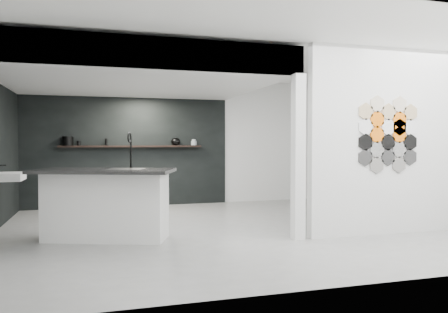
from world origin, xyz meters
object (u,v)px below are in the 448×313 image
Objects in this scene: kettle at (176,142)px; glass_vase at (194,142)px; wall_basin at (10,177)px; kitchen_island at (106,203)px; stockpot at (68,141)px; bottle_dark at (106,142)px; glass_bowl at (194,143)px; utensil_cup at (79,143)px; partition_panel at (383,141)px.

kettle reaches higher than glass_vase.
wall_basin is 0.29× the size of kitchen_island.
bottle_dark is (0.76, 0.00, -0.02)m from stockpot.
glass_bowl is (3.39, 2.07, 0.52)m from wall_basin.
bottle_dark is (-1.89, 0.00, 0.03)m from glass_bowl.
kitchen_island is (1.43, -1.05, -0.33)m from wall_basin.
bottle_dark is at bearing 0.00° from utensil_cup.
utensil_cup is at bearing 180.00° from glass_vase.
wall_basin is 4.18× the size of bottle_dark.
kettle is (1.55, 3.12, 0.89)m from kitchen_island.
glass_vase is at bearing 0.00° from bottle_dark.
glass_vase is (2.65, 0.00, -0.03)m from stockpot.
glass_vase is 2.44m from utensil_cup.
stockpot reaches higher than glass_vase.
wall_basin is at bearing -114.76° from utensil_cup.
wall_basin is at bearing 163.86° from kitchen_island.
partition_panel is 5.94m from utensil_cup.
kitchen_island is 9.24× the size of stockpot.
glass_bowl is (0.41, 0.00, -0.04)m from kettle.
glass_bowl is 1.89m from bottle_dark.
stockpot is at bearing 180.00° from bottle_dark.
stockpot is 1.57× the size of bottle_dark.
kettle is 0.41m from glass_bowl.
wall_basin is 4.01m from glass_vase.
partition_panel is at bearing -18.23° from wall_basin.
partition_panel is 4.39m from glass_bowl.
wall_basin is 2.61m from bottle_dark.
kitchen_island reaches higher than stockpot.
kitchen_island is 3.27m from utensil_cup.
stockpot is (-4.73, 3.87, 0.01)m from partition_panel.
partition_panel is 6.11m from stockpot.
utensil_cup is at bearing 139.42° from partition_panel.
bottle_dark is 0.55m from utensil_cup.
glass_vase is 1.38× the size of utensil_cup.
kitchen_island is 3.59m from kettle.
utensil_cup is at bearing 171.85° from kettle.
bottle_dark is 1.49× the size of utensil_cup.
bottle_dark is at bearing 180.00° from glass_bowl.
utensil_cup is (0.22, 0.00, -0.04)m from stockpot.
stockpot is at bearing 171.85° from kettle.
partition_panel is at bearing -44.26° from bottle_dark.
glass_bowl is at bearing 78.06° from kitchen_island.
kettle is at bearing 0.00° from stockpot.
glass_bowl is at bearing 0.00° from glass_vase.
wall_basin is 6.24× the size of utensil_cup.
wall_basin is 3.05× the size of kettle.
kitchen_island reaches higher than glass_bowl.
partition_panel is at bearing -65.39° from kettle.
glass_vase is (3.39, 2.07, 0.54)m from wall_basin.
kitchen_island is at bearing -81.23° from utensil_cup.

